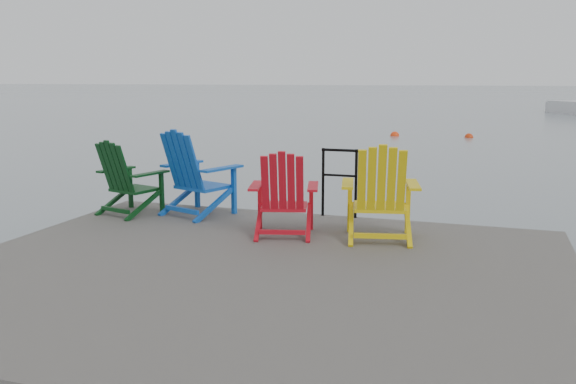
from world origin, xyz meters
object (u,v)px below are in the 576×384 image
(chair_red, at_px, (284,194))
(buoy_a, at_px, (469,138))
(chair_green, at_px, (127,178))
(chair_yellow, at_px, (380,193))
(buoy_b, at_px, (395,136))
(handrail, at_px, (339,176))
(chair_blue, at_px, (195,173))

(chair_red, bearing_deg, buoy_a, 70.79)
(chair_green, relative_size, chair_red, 1.00)
(chair_green, height_order, chair_yellow, chair_yellow)
(chair_red, xyz_separation_m, buoy_b, (-1.36, 18.25, -1.00))
(handrail, xyz_separation_m, buoy_a, (1.14, 17.30, -1.04))
(handrail, height_order, buoy_b, handrail)
(chair_blue, height_order, chair_yellow, chair_blue)
(buoy_a, bearing_deg, chair_red, -94.70)
(handrail, xyz_separation_m, chair_blue, (-1.84, -0.49, 0.02))
(chair_blue, distance_m, buoy_a, 18.07)
(chair_blue, height_order, chair_red, chair_blue)
(chair_yellow, height_order, buoy_a, chair_yellow)
(buoy_a, bearing_deg, handrail, -93.76)
(handrail, xyz_separation_m, chair_green, (-2.72, -0.73, -0.05))
(chair_red, height_order, buoy_b, chair_red)
(handrail, relative_size, chair_red, 0.91)
(chair_red, height_order, buoy_a, chair_red)
(chair_yellow, relative_size, buoy_a, 3.22)
(chair_blue, bearing_deg, chair_red, -5.06)
(handrail, distance_m, buoy_a, 17.37)
(chair_red, height_order, chair_yellow, chair_yellow)
(buoy_a, bearing_deg, chair_green, -102.08)
(buoy_b, bearing_deg, chair_yellow, -82.31)
(chair_blue, bearing_deg, chair_yellow, 8.28)
(chair_green, xyz_separation_m, chair_blue, (0.88, 0.24, 0.07))
(handrail, relative_size, chair_green, 0.91)
(handrail, distance_m, chair_blue, 1.90)
(buoy_a, bearing_deg, chair_blue, -99.50)
(buoy_a, distance_m, buoy_b, 2.88)
(buoy_a, bearing_deg, buoy_b, -175.77)
(handrail, bearing_deg, chair_green, -164.90)
(handrail, height_order, chair_yellow, chair_yellow)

